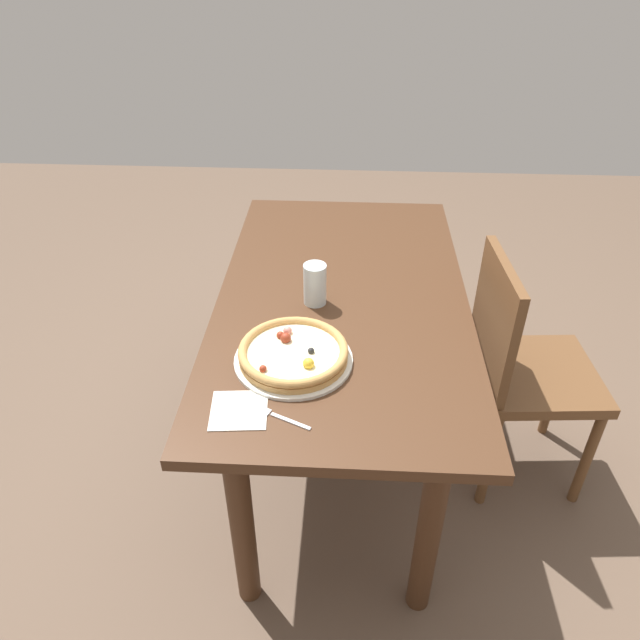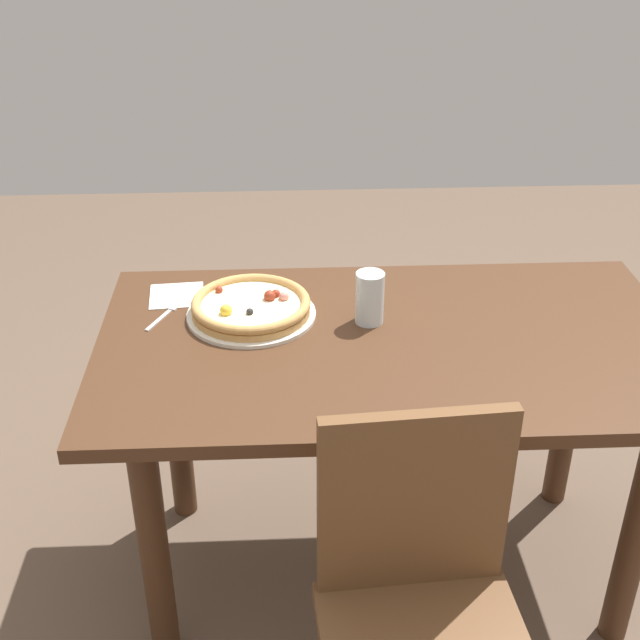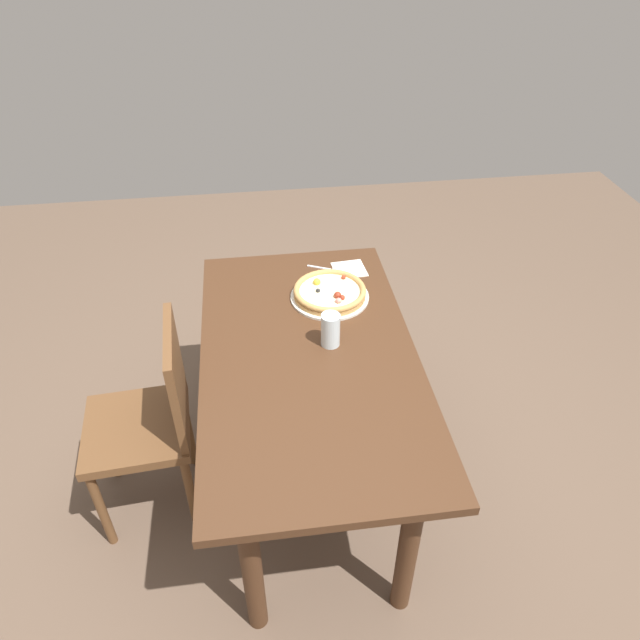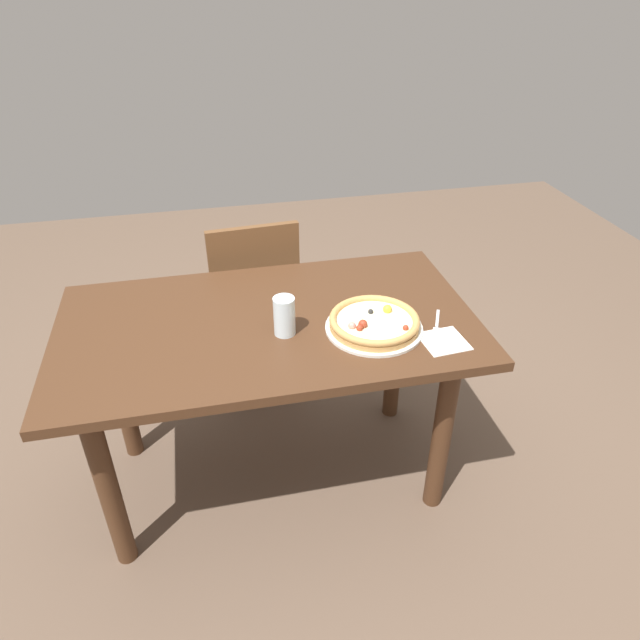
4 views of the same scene
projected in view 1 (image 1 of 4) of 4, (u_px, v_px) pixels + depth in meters
The scene contains 8 objects.
ground_plane at pixel (338, 456), 2.35m from camera, with size 6.00×6.00×0.00m, color brown.
dining_table at pixel (342, 325), 1.98m from camera, with size 1.42×0.79×0.76m.
chair_near at pixel (520, 365), 2.03m from camera, with size 0.43×0.43×0.89m.
plate at pixel (294, 360), 1.64m from camera, with size 0.33×0.33×0.01m, color silver.
pizza at pixel (293, 352), 1.62m from camera, with size 0.30×0.30×0.05m.
fork at pixel (276, 415), 1.47m from camera, with size 0.08×0.16×0.00m.
drinking_glass at pixel (315, 284), 1.84m from camera, with size 0.07×0.07×0.13m, color silver.
napkin at pixel (239, 410), 1.48m from camera, with size 0.14×0.14×0.00m, color white.
Camera 1 is at (-1.61, -0.01, 1.80)m, focal length 33.55 mm.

